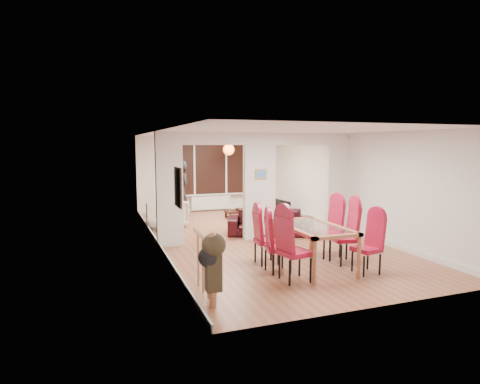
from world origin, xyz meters
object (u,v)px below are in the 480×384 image
dining_chair_ra (367,245)px  person (181,193)px  television (280,208)px  coffee_table (242,214)px  bowl (239,209)px  dining_table (313,247)px  dining_chair_lb (278,244)px  dining_chair_la (295,247)px  dining_chair_lc (267,237)px  dining_chair_rc (327,229)px  dining_chair_rb (344,234)px  bottle (249,205)px  armchair (168,215)px  sofa (270,222)px

dining_chair_ra → person: (-2.24, 5.52, 0.40)m
television → coffee_table: 1.30m
person → bowl: 2.10m
dining_table → dining_chair_lb: dining_chair_lb is taller
dining_chair_lb → television: size_ratio=1.19×
dining_chair_ra → coffee_table: (-0.20, 5.94, -0.40)m
coffee_table → bowl: bowl is taller
dining_chair_la → coffee_table: dining_chair_la is taller
dining_chair_lc → dining_chair_rc: 1.39m
dining_chair_rb → person: (-2.23, 4.86, 0.35)m
coffee_table → dining_chair_la: bearing=-101.5°
dining_chair_rb → person: person is taller
dining_chair_la → bottle: (1.44, 5.93, -0.21)m
bottle → dining_chair_la: bearing=-103.7°
person → coffee_table: size_ratio=1.75×
dining_table → bowl: bearing=85.2°
television → bottle: (-1.05, 0.13, 0.12)m
person → dining_chair_lc: bearing=-5.2°
dining_chair_lc → coffee_table: dining_chair_lc is taller
bottle → bowl: bottle is taller
dining_chair_lb → armchair: bearing=117.8°
person → bowl: (1.94, 0.46, -0.65)m
dining_chair_la → bowl: size_ratio=5.19×
dining_chair_lc → dining_chair_ra: 1.85m
dining_chair_la → person: 5.53m
dining_chair_rc → bottle: dining_chair_rc is taller
dining_table → dining_chair_lc: dining_chair_lc is taller
dining_chair_rb → person: bearing=125.0°
dining_table → dining_chair_lb: (-0.71, -0.00, 0.12)m
dining_chair_lc → television: dining_chair_lc is taller
armchair → sofa: bearing=13.4°
dining_table → armchair: (-1.97, 4.43, -0.02)m
dining_table → sofa: (0.40, 2.87, -0.09)m
dining_table → dining_chair_rc: dining_chair_rc is taller
bottle → dining_chair_rb: bearing=-90.6°
dining_chair_lb → dining_chair_rb: 1.45m
dining_table → armchair: dining_table is taller
dining_chair_lb → bowl: size_ratio=4.66×
dining_chair_rb → bottle: size_ratio=4.34×
sofa → coffee_table: sofa is taller
dining_chair_ra → dining_chair_rc: bearing=81.8°
dining_chair_lb → dining_chair_lc: dining_chair_lc is taller
dining_table → bowl: dining_table is taller
dining_chair_rb → coffee_table: (-0.19, 5.28, -0.46)m
dining_chair_lb → dining_chair_rb: (1.45, 0.06, 0.05)m
dining_chair_rc → bowl: (-0.25, 4.78, -0.30)m
dining_chair_la → dining_chair_lb: size_ratio=1.11×
television → coffee_table: television is taller
armchair → person: size_ratio=0.46×
armchair → television: bearing=59.0°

